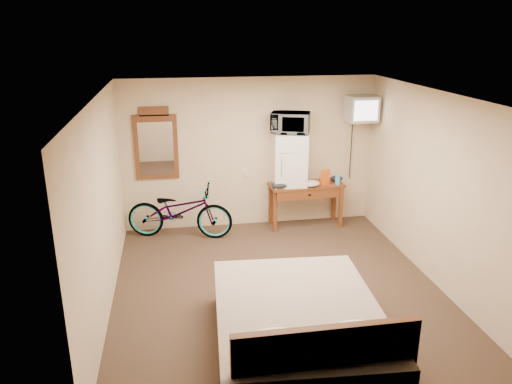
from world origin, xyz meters
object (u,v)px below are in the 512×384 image
at_px(microwave, 290,123).
at_px(crt_television, 361,109).
at_px(desk, 306,192).
at_px(bicycle, 180,211).
at_px(mini_fridge, 290,159).
at_px(bed, 299,329).
at_px(blue_cup, 338,180).
at_px(wall_mirror, 156,145).

height_order(microwave, crt_television, crt_television).
distance_m(desk, bicycle, 2.13).
xyz_separation_m(mini_fridge, microwave, (0.00, 0.00, 0.60)).
bearing_deg(bed, bicycle, 109.23).
relative_size(desk, bed, 0.54).
xyz_separation_m(bicycle, bed, (1.14, -3.27, -0.16)).
height_order(crt_television, bed, crt_television).
bearing_deg(crt_television, blue_cup, -166.53).
bearing_deg(microwave, desk, 7.60).
height_order(blue_cup, bed, bed).
height_order(desk, crt_television, crt_television).
relative_size(mini_fridge, microwave, 1.44).
xyz_separation_m(microwave, bicycle, (-1.83, -0.16, -1.34)).
xyz_separation_m(crt_television, bicycle, (-3.00, -0.11, -1.54)).
relative_size(mini_fridge, crt_television, 1.49).
xyz_separation_m(mini_fridge, wall_mirror, (-2.15, 0.21, 0.28)).
relative_size(desk, wall_mirror, 1.07).
relative_size(blue_cup, bed, 0.06).
height_order(desk, bicycle, bicycle).
bearing_deg(wall_mirror, crt_television, -4.33).
distance_m(desk, wall_mirror, 2.59).
distance_m(desk, bed, 3.52).
distance_m(bicycle, bed, 3.47).
relative_size(crt_television, wall_mirror, 0.50).
bearing_deg(microwave, mini_fridge, -104.29).
relative_size(desk, microwave, 2.08).
height_order(mini_fridge, crt_television, crt_television).
bearing_deg(crt_television, desk, -178.80).
bearing_deg(wall_mirror, mini_fridge, -5.56).
bearing_deg(mini_fridge, microwave, 56.25).
relative_size(crt_television, bed, 0.25).
bearing_deg(bed, crt_television, 61.26).
bearing_deg(blue_cup, wall_mirror, 173.43).
xyz_separation_m(mini_fridge, blue_cup, (0.80, -0.13, -0.36)).
height_order(microwave, bicycle, microwave).
distance_m(desk, crt_television, 1.63).
xyz_separation_m(blue_cup, wall_mirror, (-2.95, 0.34, 0.64)).
bearing_deg(microwave, blue_cup, 10.19).
relative_size(mini_fridge, wall_mirror, 0.74).
distance_m(crt_television, bicycle, 3.37).
relative_size(mini_fridge, blue_cup, 5.88).
bearing_deg(wall_mirror, bed, -68.14).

